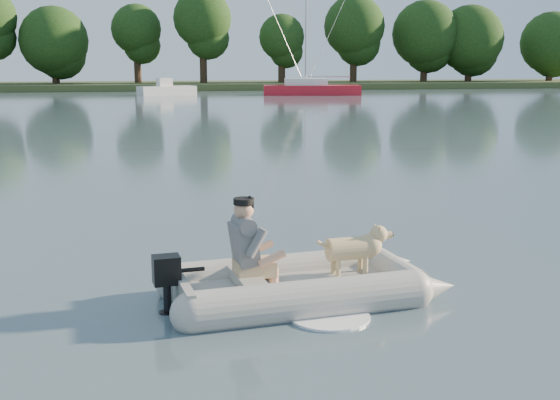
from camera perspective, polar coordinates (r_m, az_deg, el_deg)
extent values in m
plane|color=slate|center=(8.09, 2.86, -7.77)|extent=(160.00, 160.00, 0.00)
cube|color=#47512D|center=(69.49, -9.42, 9.11)|extent=(160.00, 12.00, 0.70)
cylinder|color=#332316|center=(69.24, -17.77, 9.74)|extent=(0.70, 0.70, 2.94)
sphere|color=#274C19|center=(69.26, -17.92, 12.23)|extent=(6.27, 6.27, 6.27)
cylinder|color=#332316|center=(69.39, -11.49, 10.35)|extent=(0.70, 0.70, 3.67)
sphere|color=#274C19|center=(69.45, -11.62, 13.46)|extent=(4.69, 4.69, 4.69)
cylinder|color=#332316|center=(67.81, -6.25, 10.75)|extent=(0.70, 0.70, 4.29)
sphere|color=#274C19|center=(67.92, -6.33, 14.47)|extent=(5.43, 5.43, 5.43)
cylinder|color=#332316|center=(69.12, 0.14, 10.37)|extent=(0.70, 0.70, 3.21)
sphere|color=#274C19|center=(69.15, 0.14, 13.11)|extent=(4.41, 4.41, 4.41)
cylinder|color=#332316|center=(71.49, 5.98, 10.63)|extent=(0.70, 0.70, 3.94)
sphere|color=#274C19|center=(71.56, 6.05, 13.87)|extent=(6.03, 6.03, 6.03)
cylinder|color=#332316|center=(74.27, 11.61, 10.32)|extent=(0.70, 0.70, 3.52)
sphere|color=#274C19|center=(74.31, 11.72, 13.11)|extent=(6.68, 6.68, 6.68)
cylinder|color=#332316|center=(76.00, 15.06, 10.07)|extent=(0.70, 0.70, 3.21)
sphere|color=#274C19|center=(76.02, 15.19, 12.56)|extent=(6.79, 6.79, 6.79)
cylinder|color=#332316|center=(80.05, 21.05, 9.66)|extent=(0.70, 0.70, 2.96)
sphere|color=#274C19|center=(80.07, 21.20, 11.84)|extent=(6.40, 6.40, 6.40)
cube|color=red|center=(56.15, 2.60, 8.82)|extent=(7.85, 3.41, 0.95)
cube|color=white|center=(56.09, 2.11, 9.54)|extent=(3.54, 2.20, 0.57)
cylinder|color=#A5A5AA|center=(56.14, 2.15, 14.15)|extent=(0.15, 0.15, 9.49)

